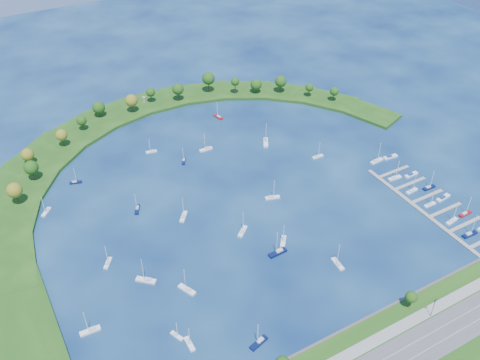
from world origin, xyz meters
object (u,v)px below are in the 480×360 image
docked_boat_5 (443,198)px  moored_boat_0 (218,116)px  moored_boat_18 (151,151)px  docked_boat_8 (395,178)px  docked_boat_0 (470,234)px  moored_boat_17 (187,289)px  docked_boat_4 (430,204)px  docked_boat_2 (452,221)px  docked_boat_11 (390,157)px  moored_boat_13 (318,156)px  moored_boat_19 (189,343)px  harbor_tower (144,99)px  moored_boat_15 (137,209)px  moored_boat_8 (76,182)px  moored_boat_14 (272,197)px  moored_boat_16 (46,211)px  docked_boat_3 (465,213)px  docked_boat_7 (429,187)px  docked_boat_9 (411,175)px  docked_boat_10 (377,161)px  moored_boat_11 (278,252)px  moored_boat_4 (243,231)px  moored_boat_7 (259,342)px  moored_boat_6 (338,263)px  docked_boat_6 (412,190)px  moored_boat_3 (184,161)px  moored_boat_10 (146,280)px  moored_boat_20 (108,263)px  moored_boat_21 (283,241)px  moored_boat_1 (177,335)px  dock_system (430,206)px  moored_boat_5 (183,216)px  moored_boat_9 (266,142)px  moored_boat_2 (206,149)px

docked_boat_5 → moored_boat_0: bearing=109.1°
moored_boat_18 → docked_boat_8: bearing=151.2°
moored_boat_0 → docked_boat_0: docked_boat_0 is taller
moored_boat_17 → docked_boat_4: moored_boat_17 is taller
moored_boat_0 → docked_boat_2: bearing=-172.9°
docked_boat_5 → docked_boat_11: bearing=80.7°
moored_boat_13 → moored_boat_19: 149.63m
harbor_tower → moored_boat_15: size_ratio=0.34×
moored_boat_8 → moored_boat_14: 111.98m
moored_boat_16 → moored_boat_18: bearing=150.8°
moored_boat_15 → docked_boat_5: (149.10, -73.31, -0.18)m
docked_boat_3 → docked_boat_7: size_ratio=1.01×
docked_boat_9 → docked_boat_10: docked_boat_10 is taller
moored_boat_11 → docked_boat_8: 92.65m
moored_boat_15 → docked_boat_8: (138.65, -46.58, 0.03)m
moored_boat_4 → docked_boat_11: (110.73, 13.37, -0.21)m
moored_boat_19 → docked_boat_10: size_ratio=0.85×
docked_boat_4 → moored_boat_7: bearing=-166.2°
moored_boat_6 → docked_boat_6: moored_boat_6 is taller
docked_boat_2 → docked_boat_11: size_ratio=1.21×
moored_boat_3 → moored_boat_4: (0.04, -71.21, 0.06)m
moored_boat_19 → docked_boat_6: (150.21, 29.73, 0.01)m
moored_boat_10 → docked_boat_2: size_ratio=1.19×
moored_boat_4 → moored_boat_15: moored_boat_4 is taller
moored_boat_6 → moored_boat_14: (-0.29, 57.39, -0.01)m
moored_boat_16 → moored_boat_20: 54.60m
moored_boat_21 → docked_boat_11: (96.68, 29.47, -0.20)m
moored_boat_18 → docked_boat_10: 137.01m
moored_boat_1 → moored_boat_18: 137.87m
dock_system → moored_boat_10: bearing=170.7°
moored_boat_5 → docked_boat_8: size_ratio=1.01×
moored_boat_17 → moored_boat_20: 42.16m
moored_boat_0 → harbor_tower: bearing=28.3°
moored_boat_20 → docked_boat_10: (167.16, 1.74, 0.06)m
docked_boat_8 → docked_boat_10: size_ratio=0.95×
moored_boat_18 → moored_boat_21: moored_boat_21 is taller
moored_boat_9 → moored_boat_18: size_ratio=1.49×
docked_boat_7 → moored_boat_19: bearing=-168.5°
moored_boat_11 → docked_boat_3: (101.49, -24.45, -0.08)m
moored_boat_7 → moored_boat_16: size_ratio=1.16×
docked_boat_0 → harbor_tower: bearing=115.8°
docked_boat_2 → docked_boat_10: docked_boat_10 is taller
moored_boat_15 → docked_boat_4: bearing=88.2°
moored_boat_2 → moored_boat_6: 118.04m
dock_system → moored_boat_8: bearing=144.6°
moored_boat_0 → moored_boat_8: size_ratio=1.13×
docked_boat_10 → docked_boat_11: size_ratio=1.35×
moored_boat_4 → docked_boat_3: size_ratio=1.05×
moored_boat_3 → docked_boat_3: bearing=70.3°
dock_system → moored_boat_7: moored_boat_7 is taller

